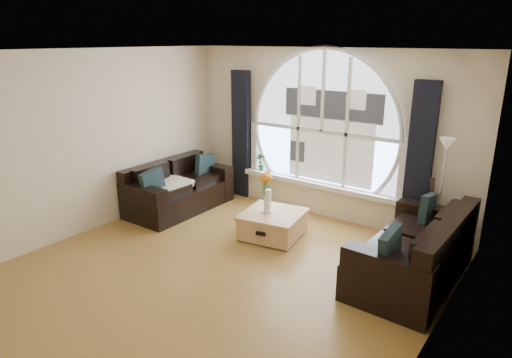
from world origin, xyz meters
The scene contains 20 objects.
ground centered at (0.00, 0.00, 0.00)m, with size 5.00×5.50×0.01m, color brown.
ceiling centered at (0.00, 0.00, 2.70)m, with size 5.00×5.50×0.01m, color silver.
wall_back centered at (0.00, 2.75, 1.35)m, with size 5.00×0.01×2.70m, color beige.
wall_left centered at (-2.50, 0.00, 1.35)m, with size 0.01×5.50×2.70m, color beige.
wall_right centered at (2.50, 0.00, 1.35)m, with size 0.01×5.50×2.70m, color beige.
attic_slope centered at (2.20, 0.00, 2.35)m, with size 0.92×5.50×0.72m, color silver.
arched_window centered at (0.00, 2.72, 1.62)m, with size 2.60×0.06×2.15m, color silver.
window_sill centered at (0.00, 2.65, 0.51)m, with size 2.90×0.22×0.08m, color white.
window_frame centered at (0.00, 2.69, 1.62)m, with size 2.76×0.08×2.15m, color white.
neighbor_house centered at (0.15, 2.71, 1.50)m, with size 1.70×0.02×1.50m, color silver.
curtain_left centered at (-1.60, 2.63, 1.15)m, with size 0.35×0.12×2.30m, color black.
curtain_right centered at (1.60, 2.63, 1.15)m, with size 0.35×0.12×2.30m, color black.
sofa_left centered at (-2.01, 1.42, 0.40)m, with size 0.92×1.83×0.81m, color black.
sofa_right centered at (1.97, 1.40, 0.40)m, with size 0.98×1.97×0.88m, color black.
coffee_chest centered at (-0.08, 1.44, 0.21)m, with size 0.85×0.85×0.42m, color tan.
throw_blanket centered at (-1.97, 1.21, 0.50)m, with size 0.55×0.55×0.10m, color silver.
vase_flowers centered at (-0.16, 1.41, 0.77)m, with size 0.24×0.24×0.70m, color white.
floor_lamp centered at (1.99, 2.38, 0.80)m, with size 0.24×0.24×1.60m, color #B2B2B2.
guitar centered at (1.88, 2.42, 0.53)m, with size 0.36×0.24×1.06m, color #925923.
potted_plant centered at (-1.18, 2.65, 0.71)m, with size 0.17×0.12×0.32m, color #1E6023.
Camera 1 is at (3.34, -3.66, 2.84)m, focal length 31.42 mm.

